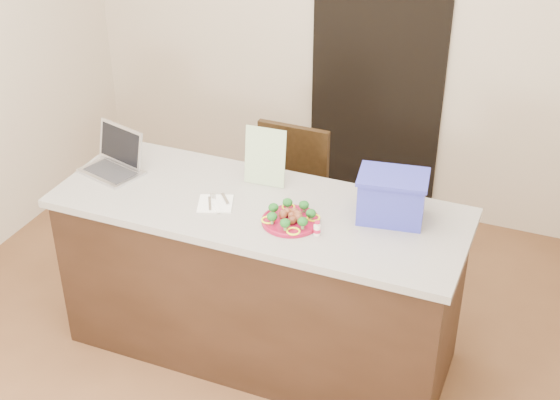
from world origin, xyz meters
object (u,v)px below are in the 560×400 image
at_px(island, 260,279).
at_px(blue_box, 392,197).
at_px(yogurt_bottle, 317,229).
at_px(plate, 291,221).
at_px(chair, 286,199).
at_px(napkin, 215,203).
at_px(laptop, 116,159).

bearing_deg(island, blue_box, 11.13).
bearing_deg(yogurt_bottle, plate, 161.51).
xyz_separation_m(island, plate, (0.21, -0.09, 0.47)).
relative_size(yogurt_bottle, chair, 0.07).
distance_m(napkin, chair, 0.83).
bearing_deg(chair, laptop, -138.86).
distance_m(yogurt_bottle, chair, 1.02).
bearing_deg(laptop, plate, 8.31).
xyz_separation_m(napkin, blue_box, (0.83, 0.20, 0.11)).
height_order(laptop, blue_box, blue_box).
relative_size(island, chair, 2.10).
xyz_separation_m(laptop, blue_box, (1.48, 0.07, 0.06)).
relative_size(napkin, laptop, 0.46).
xyz_separation_m(yogurt_bottle, blue_box, (0.28, 0.27, 0.09)).
bearing_deg(yogurt_bottle, laptop, 170.79).
distance_m(yogurt_bottle, blue_box, 0.39).
xyz_separation_m(plate, chair, (-0.33, 0.76, -0.37)).
relative_size(plate, laptop, 0.77).
xyz_separation_m(island, blue_box, (0.63, 0.12, 0.58)).
relative_size(napkin, chair, 0.17).
bearing_deg(napkin, plate, -2.27).
height_order(yogurt_bottle, laptop, laptop).
distance_m(napkin, blue_box, 0.86).
height_order(plate, laptop, laptop).
distance_m(laptop, chair, 1.04).
xyz_separation_m(island, napkin, (-0.20, -0.08, 0.46)).
bearing_deg(island, laptop, 176.49).
distance_m(island, chair, 0.68).
xyz_separation_m(island, yogurt_bottle, (0.36, -0.14, 0.49)).
bearing_deg(napkin, laptop, 168.74).
bearing_deg(island, plate, -24.14).
bearing_deg(yogurt_bottle, napkin, 173.20).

